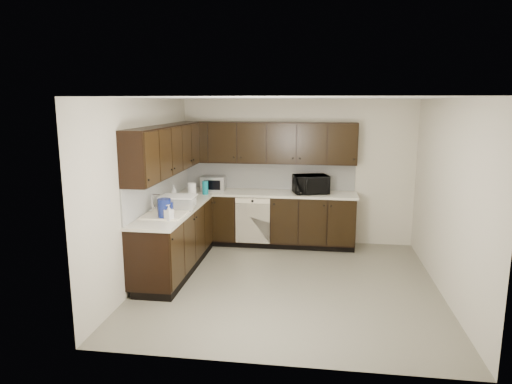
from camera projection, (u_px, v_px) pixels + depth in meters
floor at (288, 283)px, 6.27m from camera, size 4.00×4.00×0.00m
ceiling at (291, 98)px, 5.78m from camera, size 4.00×4.00×0.00m
wall_back at (297, 172)px, 7.97m from camera, size 4.00×0.02×2.50m
wall_left at (145, 191)px, 6.30m from camera, size 0.02×4.00×2.50m
wall_right at (448, 199)px, 5.75m from camera, size 0.02×4.00×2.50m
wall_front at (274, 239)px, 4.08m from camera, size 4.00×0.02×2.50m
lower_cabinets at (231, 230)px, 7.40m from camera, size 3.00×2.80×0.90m
countertop at (231, 199)px, 7.30m from camera, size 3.03×2.83×0.04m
backsplash at (221, 181)px, 7.48m from camera, size 3.00×2.80×0.48m
upper_cabinets at (226, 146)px, 7.24m from camera, size 3.00×2.80×0.70m
dishwasher at (253, 218)px, 7.62m from camera, size 0.58×0.04×0.78m
sink at (168, 217)px, 6.31m from camera, size 0.54×0.82×0.42m
microwave at (311, 184)px, 7.65m from camera, size 0.65×0.53×0.31m
soap_bottle_a at (169, 212)px, 5.92m from camera, size 0.12×0.13×0.21m
soap_bottle_b at (174, 193)px, 7.08m from camera, size 0.12×0.12×0.24m
toaster_oven at (213, 183)px, 7.89m from camera, size 0.43×0.33×0.25m
storage_bin at (178, 202)px, 6.55m from camera, size 0.52×0.42×0.19m
blue_pitcher at (164, 209)px, 6.00m from camera, size 0.20×0.20×0.27m
teal_tumbler at (205, 188)px, 7.58m from camera, size 0.13×0.13×0.22m
paper_towel_roll at (192, 192)px, 7.03m from camera, size 0.16×0.16×0.28m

